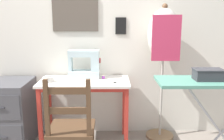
% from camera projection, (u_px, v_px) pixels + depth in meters
% --- Properties ---
extents(wall_back, '(10.00, 0.07, 2.55)m').
position_uv_depth(wall_back, '(86.00, 27.00, 2.88)').
color(wall_back, silver).
rests_on(wall_back, ground_plane).
extents(sewing_table, '(0.97, 0.49, 0.72)m').
position_uv_depth(sewing_table, '(85.00, 90.00, 2.70)').
color(sewing_table, silver).
rests_on(sewing_table, ground_plane).
extents(sewing_machine, '(0.36, 0.19, 0.33)m').
position_uv_depth(sewing_machine, '(86.00, 65.00, 2.79)').
color(sewing_machine, silver).
rests_on(sewing_machine, sewing_table).
extents(fabric_bowl, '(0.12, 0.12, 0.05)m').
position_uv_depth(fabric_bowl, '(48.00, 79.00, 2.63)').
color(fabric_bowl, silver).
rests_on(fabric_bowl, sewing_table).
extents(scissors, '(0.15, 0.05, 0.01)m').
position_uv_depth(scissors, '(118.00, 82.00, 2.59)').
color(scissors, silver).
rests_on(scissors, sewing_table).
extents(thread_spool_near_machine, '(0.04, 0.04, 0.04)m').
position_uv_depth(thread_spool_near_machine, '(103.00, 77.00, 2.75)').
color(thread_spool_near_machine, purple).
rests_on(thread_spool_near_machine, sewing_table).
extents(wooden_chair, '(0.40, 0.38, 0.91)m').
position_uv_depth(wooden_chair, '(71.00, 129.00, 2.20)').
color(wooden_chair, '#513823').
rests_on(wooden_chair, ground_plane).
extents(filing_cabinet, '(0.43, 0.55, 0.72)m').
position_uv_depth(filing_cabinet, '(11.00, 113.00, 2.74)').
color(filing_cabinet, '#4C4C51').
rests_on(filing_cabinet, ground_plane).
extents(dress_form, '(0.36, 0.32, 1.54)m').
position_uv_depth(dress_form, '(164.00, 41.00, 2.73)').
color(dress_form, '#846647').
rests_on(dress_form, ground_plane).
extents(storage_box, '(0.23, 0.15, 0.09)m').
position_uv_depth(storage_box, '(208.00, 74.00, 1.98)').
color(storage_box, '#333338').
rests_on(storage_box, ironing_board).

